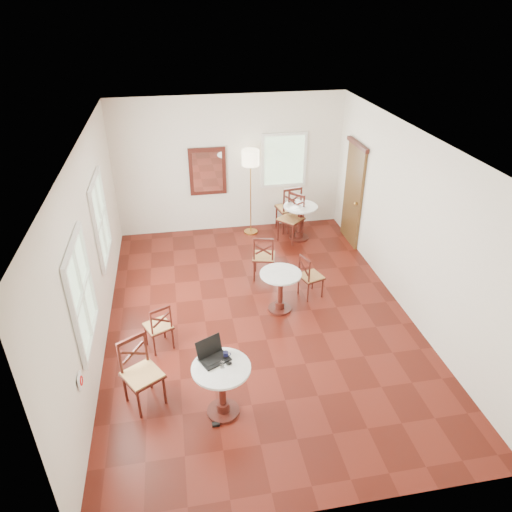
{
  "coord_description": "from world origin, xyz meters",
  "views": [
    {
      "loc": [
        -1.2,
        -6.35,
        4.82
      ],
      "look_at": [
        0.0,
        0.3,
        1.0
      ],
      "focal_mm": 32.99,
      "sensor_mm": 36.0,
      "label": 1
    }
  ],
  "objects": [
    {
      "name": "cafe_table_back",
      "position": [
        1.4,
        2.67,
        0.48
      ],
      "size": [
        0.74,
        0.74,
        0.78
      ],
      "color": "#431710",
      "rests_on": "ground"
    },
    {
      "name": "floor_lamp",
      "position": [
        0.39,
        3.15,
        1.63
      ],
      "size": [
        0.37,
        0.37,
        1.92
      ],
      "color": "#BF8C3F",
      "rests_on": "ground"
    },
    {
      "name": "chair_near_a",
      "position": [
        -1.65,
        -0.53,
        0.41
      ],
      "size": [
        0.5,
        0.5,
        0.81
      ],
      "rotation": [
        0.0,
        0.0,
        3.58
      ],
      "color": "#431710",
      "rests_on": "ground"
    },
    {
      "name": "cafe_table_mid",
      "position": [
        0.38,
        0.11,
        0.46
      ],
      "size": [
        0.7,
        0.7,
        0.74
      ],
      "color": "#431710",
      "rests_on": "ground"
    },
    {
      "name": "chair_mid_b",
      "position": [
        1.0,
        0.44,
        0.41
      ],
      "size": [
        0.48,
        0.48,
        0.82
      ],
      "rotation": [
        0.0,
        0.0,
        1.89
      ],
      "color": "#431710",
      "rests_on": "ground"
    },
    {
      "name": "chair_mid_a",
      "position": [
        0.31,
        1.21,
        0.45
      ],
      "size": [
        0.51,
        0.51,
        0.91
      ],
      "rotation": [
        0.0,
        0.0,
        2.89
      ],
      "color": "#431710",
      "rests_on": "ground"
    },
    {
      "name": "mouse",
      "position": [
        -0.75,
        -1.95,
        0.8
      ],
      "size": [
        0.09,
        0.07,
        0.03
      ],
      "primitive_type": "ellipsoid",
      "rotation": [
        0.0,
        0.0,
        -0.28
      ],
      "color": "black",
      "rests_on": "cafe_table_near"
    },
    {
      "name": "chair_back_a",
      "position": [
        1.27,
        3.13,
        0.54
      ],
      "size": [
        0.58,
        0.58,
        1.09
      ],
      "rotation": [
        0.0,
        0.0,
        3.31
      ],
      "color": "#431710",
      "rests_on": "ground"
    },
    {
      "name": "ground",
      "position": [
        0.0,
        0.0,
        0.0
      ],
      "size": [
        7.0,
        7.0,
        0.0
      ],
      "primitive_type": "plane",
      "color": "#56170E",
      "rests_on": "ground"
    },
    {
      "name": "chair_near_b",
      "position": [
        -1.86,
        -1.6,
        0.49
      ],
      "size": [
        0.63,
        0.63,
        0.99
      ],
      "rotation": [
        0.0,
        0.0,
        0.54
      ],
      "color": "#431710",
      "rests_on": "ground"
    },
    {
      "name": "navy_mug",
      "position": [
        -0.76,
        -1.81,
        0.82
      ],
      "size": [
        0.1,
        0.07,
        0.08
      ],
      "color": "#101137",
      "rests_on": "cafe_table_near"
    },
    {
      "name": "room_shell",
      "position": [
        -0.06,
        0.27,
        1.89
      ],
      "size": [
        5.02,
        7.02,
        3.01
      ],
      "color": "white",
      "rests_on": "ground"
    },
    {
      "name": "power_adapter",
      "position": [
        -0.96,
        -2.18,
        0.02
      ],
      "size": [
        0.1,
        0.06,
        0.04
      ],
      "primitive_type": "cube",
      "color": "black",
      "rests_on": "ground"
    },
    {
      "name": "chair_back_b",
      "position": [
        1.21,
        2.66,
        0.51
      ],
      "size": [
        0.67,
        0.67,
        1.03
      ],
      "rotation": [
        0.0,
        0.0,
        -0.84
      ],
      "color": "#431710",
      "rests_on": "ground"
    },
    {
      "name": "water_glass",
      "position": [
        -0.83,
        -1.99,
        0.83
      ],
      "size": [
        0.06,
        0.06,
        0.1
      ],
      "primitive_type": "cylinder",
      "color": "white",
      "rests_on": "cafe_table_near"
    },
    {
      "name": "laptop",
      "position": [
        -0.94,
        -1.8,
        0.85
      ],
      "size": [
        0.45,
        0.42,
        0.25
      ],
      "rotation": [
        0.0,
        0.0,
        0.46
      ],
      "color": "black",
      "rests_on": "cafe_table_near"
    },
    {
      "name": "cafe_table_near",
      "position": [
        -0.85,
        -1.98,
        0.49
      ],
      "size": [
        0.74,
        0.74,
        0.78
      ],
      "color": "#431710",
      "rests_on": "ground"
    }
  ]
}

